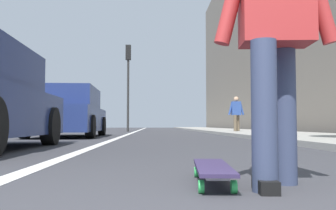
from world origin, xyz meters
The scene contains 9 objects.
ground_plane centered at (10.00, 0.00, 0.00)m, with size 80.00×80.00×0.00m, color #38383D.
lane_stripe_white centered at (20.00, 1.32, 0.00)m, with size 52.00×0.16×0.01m, color silver.
sidewalk_curb centered at (18.00, -3.67, 0.05)m, with size 52.00×3.20×0.10m, color #9E9B93.
building_facade centered at (22.00, -6.36, 6.82)m, with size 40.00×1.20×13.64m, color gray.
skateboard centered at (1.45, -0.01, 0.09)m, with size 0.85×0.26×0.11m.
skater_person centered at (1.30, -0.36, 0.94)m, with size 0.45×0.72×1.64m.
parked_car_mid centered at (10.44, 2.91, 0.71)m, with size 4.55×2.03×1.47m.
traffic_light centered at (19.01, 1.72, 3.19)m, with size 0.33×0.28×4.66m.
pedestrian_distant centered at (14.37, -3.07, 0.88)m, with size 0.43×0.67×1.53m.
Camera 1 is at (-0.79, 0.34, 0.36)m, focal length 39.58 mm.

